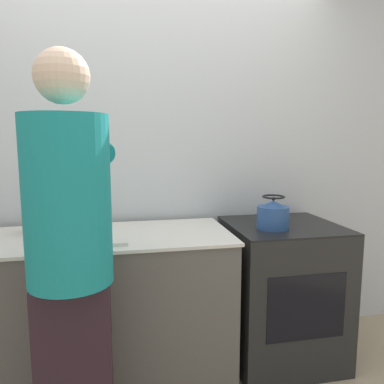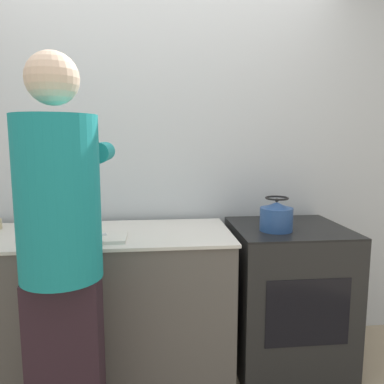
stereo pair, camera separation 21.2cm
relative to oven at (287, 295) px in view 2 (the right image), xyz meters
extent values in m
cube|color=silver|center=(-0.85, 0.40, 0.85)|extent=(8.00, 0.05, 2.60)
cube|color=#5B5651|center=(-1.21, -0.01, -0.01)|extent=(1.64, 0.64, 0.87)
cube|color=silver|center=(-1.21, -0.01, 0.43)|extent=(1.66, 0.67, 0.02)
cube|color=black|center=(0.00, 0.00, -0.01)|extent=(0.69, 0.66, 0.88)
cube|color=black|center=(0.00, 0.00, 0.44)|extent=(0.69, 0.66, 0.01)
cube|color=black|center=(0.00, -0.33, 0.04)|extent=(0.48, 0.01, 0.39)
cube|color=#2C1B23|center=(-1.24, -0.59, -0.03)|extent=(0.31, 0.19, 0.84)
cylinder|color=teal|center=(-1.24, -0.59, 0.74)|extent=(0.35, 0.35, 0.70)
sphere|color=beige|center=(-1.24, -0.59, 1.23)|extent=(0.22, 0.22, 0.22)
cylinder|color=teal|center=(-1.39, -0.28, 0.92)|extent=(0.10, 0.30, 0.10)
cylinder|color=teal|center=(-1.09, -0.28, 0.92)|extent=(0.10, 0.30, 0.10)
cube|color=silver|center=(-1.18, -0.15, 0.45)|extent=(0.39, 0.23, 0.02)
cube|color=silver|center=(-1.16, -0.14, 0.46)|extent=(0.12, 0.07, 0.01)
cube|color=black|center=(-1.25, -0.16, 0.46)|extent=(0.08, 0.05, 0.01)
cylinder|color=#284C8C|center=(-0.12, -0.09, 0.52)|extent=(0.19, 0.19, 0.14)
cone|color=#284C8C|center=(-0.12, -0.09, 0.60)|extent=(0.15, 0.15, 0.03)
sphere|color=black|center=(-0.12, -0.09, 0.63)|extent=(0.02, 0.02, 0.02)
torus|color=black|center=(-0.12, -0.09, 0.64)|extent=(0.14, 0.14, 0.01)
cylinder|color=#4C4C51|center=(-1.49, 0.11, 0.50)|extent=(0.15, 0.15, 0.13)
cylinder|color=#28231E|center=(-1.49, 0.11, 0.57)|extent=(0.16, 0.16, 0.01)
camera|label=1|loc=(-1.04, -2.16, 0.99)|focal=35.00mm
camera|label=2|loc=(-0.83, -2.20, 0.99)|focal=35.00mm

